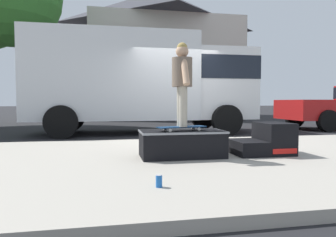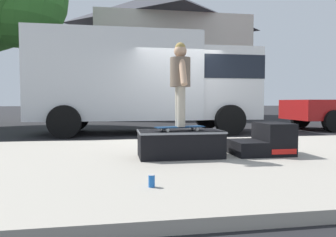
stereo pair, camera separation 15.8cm
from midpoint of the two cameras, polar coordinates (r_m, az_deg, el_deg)
ground_plane at (r=7.97m, az=4.28°, el=-4.05°), size 140.00×140.00×0.00m
sidewalk_slab at (r=5.13m, az=12.30°, el=-7.39°), size 50.00×5.00×0.12m
skate_box at (r=4.91m, az=3.15°, el=-4.48°), size 1.31×0.69×0.41m
kicker_ramp at (r=5.41m, az=18.17°, el=-4.00°), size 0.94×0.69×0.52m
skateboard at (r=4.85m, az=3.17°, el=-1.61°), size 0.81×0.38×0.07m
skater_kid at (r=4.84m, az=3.19°, el=7.54°), size 0.31×0.67×1.29m
soda_can at (r=3.22m, az=-1.59°, el=-11.36°), size 0.07×0.07×0.13m
box_truck at (r=9.97m, az=-3.33°, el=7.17°), size 6.91×2.63×3.05m
house_behind at (r=21.25m, az=-0.12°, el=11.87°), size 9.54×8.23×8.40m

